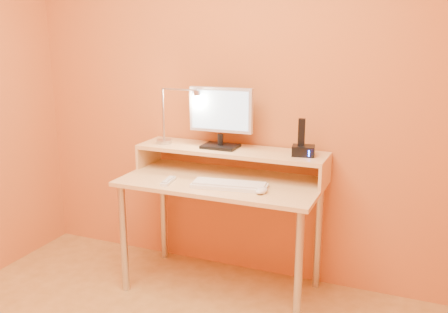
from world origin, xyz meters
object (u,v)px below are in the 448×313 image
at_px(monitor_panel, 221,110).
at_px(phone_dock, 303,151).
at_px(keyboard, 229,186).
at_px(mouse, 262,190).
at_px(remote_control, 168,181).
at_px(lamp_base, 164,142).

distance_m(monitor_panel, phone_dock, 0.57).
bearing_deg(monitor_panel, phone_dock, -3.21).
height_order(phone_dock, keyboard, phone_dock).
bearing_deg(mouse, remote_control, -167.08).
xyz_separation_m(monitor_panel, mouse, (0.37, -0.31, -0.38)).
bearing_deg(phone_dock, monitor_panel, 168.43).
distance_m(phone_dock, remote_control, 0.81).
relative_size(monitor_panel, keyboard, 0.93).
distance_m(mouse, remote_control, 0.57).
height_order(phone_dock, remote_control, phone_dock).
relative_size(lamp_base, phone_dock, 0.77).
bearing_deg(mouse, keyboard, -177.31).
relative_size(phone_dock, keyboard, 0.30).
bearing_deg(keyboard, phone_dock, 29.05).
relative_size(phone_dock, mouse, 1.33).
height_order(lamp_base, keyboard, lamp_base).
bearing_deg(lamp_base, mouse, -19.49).
bearing_deg(phone_dock, lamp_base, 171.40).
height_order(mouse, remote_control, mouse).
height_order(keyboard, mouse, mouse).
distance_m(lamp_base, remote_control, 0.38).
xyz_separation_m(lamp_base, phone_dock, (0.91, 0.03, 0.02)).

